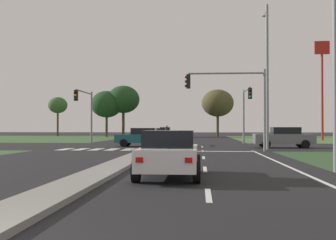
{
  "coord_description": "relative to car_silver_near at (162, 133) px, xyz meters",
  "views": [
    {
      "loc": [
        3.3,
        -4.48,
        1.58
      ],
      "look_at": [
        0.57,
        31.08,
        2.22
      ],
      "focal_mm": 44.35,
      "sensor_mm": 36.0,
      "label": 1
    }
  ],
  "objects": [
    {
      "name": "ground_plane",
      "position": [
        2.25,
        -25.89,
        -0.76
      ],
      "size": [
        200.0,
        200.0,
        0.0
      ],
      "primitive_type": "plane",
      "color": "black"
    },
    {
      "name": "grass_verge_far_left",
      "position": [
        -23.25,
        -1.39,
        -0.76
      ],
      "size": [
        35.0,
        35.0,
        0.01
      ],
      "primitive_type": "cube",
      "color": "#385B2D",
      "rests_on": "ground"
    },
    {
      "name": "median_island_near",
      "position": [
        2.25,
        -44.89,
        -0.69
      ],
      "size": [
        1.2,
        22.0,
        0.14
      ],
      "primitive_type": "cube",
      "color": "gray",
      "rests_on": "ground"
    },
    {
      "name": "median_island_far",
      "position": [
        2.25,
        -0.89,
        -0.69
      ],
      "size": [
        1.2,
        36.0,
        0.14
      ],
      "primitive_type": "cube",
      "color": "gray",
      "rests_on": "ground"
    },
    {
      "name": "lane_dash_near",
      "position": [
        5.75,
        -50.66,
        -0.75
      ],
      "size": [
        0.14,
        2.0,
        0.01
      ],
      "primitive_type": "cube",
      "color": "silver",
      "rests_on": "ground"
    },
    {
      "name": "lane_dash_second",
      "position": [
        5.75,
        -44.66,
        -0.75
      ],
      "size": [
        0.14,
        2.0,
        0.01
      ],
      "primitive_type": "cube",
      "color": "silver",
      "rests_on": "ground"
    },
    {
      "name": "lane_dash_third",
      "position": [
        5.75,
        -38.66,
        -0.75
      ],
      "size": [
        0.14,
        2.0,
        0.01
      ],
      "primitive_type": "cube",
      "color": "silver",
      "rests_on": "ground"
    },
    {
      "name": "lane_dash_fourth",
      "position": [
        5.75,
        -32.66,
        -0.75
      ],
      "size": [
        0.14,
        2.0,
        0.01
      ],
      "primitive_type": "cube",
      "color": "silver",
      "rests_on": "ground"
    },
    {
      "name": "lane_dash_fifth",
      "position": [
        5.75,
        -26.66,
        -0.75
      ],
      "size": [
        0.14,
        2.0,
        0.01
      ],
      "primitive_type": "cube",
      "color": "silver",
      "rests_on": "ground"
    },
    {
      "name": "edge_line_right",
      "position": [
        9.1,
        -43.89,
        -0.75
      ],
      "size": [
        0.14,
        24.0,
        0.01
      ],
      "primitive_type": "cube",
      "color": "silver",
      "rests_on": "ground"
    },
    {
      "name": "stop_bar_near",
      "position": [
        6.05,
        -32.89,
        -0.75
      ],
      "size": [
        6.4,
        0.5,
        0.01
      ],
      "primitive_type": "cube",
      "color": "silver",
      "rests_on": "ground"
    },
    {
      "name": "crosswalk_bar_near",
      "position": [
        -4.15,
        -31.09,
        -0.75
      ],
      "size": [
        0.7,
        2.8,
        0.01
      ],
      "primitive_type": "cube",
      "color": "silver",
      "rests_on": "ground"
    },
    {
      "name": "crosswalk_bar_second",
      "position": [
        -3.0,
        -31.09,
        -0.75
      ],
      "size": [
        0.7,
        2.8,
        0.01
      ],
      "primitive_type": "cube",
      "color": "silver",
      "rests_on": "ground"
    },
    {
      "name": "crosswalk_bar_third",
      "position": [
        -1.85,
        -31.09,
        -0.75
      ],
      "size": [
        0.7,
        2.8,
        0.01
      ],
      "primitive_type": "cube",
      "color": "silver",
      "rests_on": "ground"
    },
    {
      "name": "crosswalk_bar_fourth",
      "position": [
        -0.7,
        -31.09,
        -0.75
      ],
      "size": [
        0.7,
        2.8,
        0.01
      ],
      "primitive_type": "cube",
      "color": "silver",
      "rests_on": "ground"
    },
    {
      "name": "crosswalk_bar_fifth",
      "position": [
        0.45,
        -31.09,
        -0.75
      ],
      "size": [
        0.7,
        2.8,
        0.01
      ],
      "primitive_type": "cube",
      "color": "silver",
      "rests_on": "ground"
    },
    {
      "name": "car_silver_near",
      "position": [
        0.0,
        0.0,
        0.0
      ],
      "size": [
        1.99,
        4.44,
        1.48
      ],
      "rotation": [
        0.0,
        0.0,
        3.14
      ],
      "color": "#B7B7BC",
      "rests_on": "ground"
    },
    {
      "name": "car_teal_second",
      "position": [
        0.81,
        -26.27,
        0.02
      ],
      "size": [
        4.36,
        2.0,
        1.53
      ],
      "rotation": [
        0.0,
        0.0,
        1.57
      ],
      "color": "#19565B",
      "rests_on": "ground"
    },
    {
      "name": "car_grey_third",
      "position": [
        12.07,
        -27.57,
        0.06
      ],
      "size": [
        4.58,
        2.01,
        1.6
      ],
      "rotation": [
        0.0,
        0.0,
        1.57
      ],
      "color": "slate",
      "rests_on": "ground"
    },
    {
      "name": "car_red_fourth",
      "position": [
        0.01,
        6.01,
        0.06
      ],
      "size": [
        1.99,
        4.45,
        1.62
      ],
      "rotation": [
        0.0,
        0.0,
        3.14
      ],
      "color": "#A31919",
      "rests_on": "ground"
    },
    {
      "name": "car_white_fifth",
      "position": [
        4.59,
        -47.29,
        -0.0
      ],
      "size": [
        1.95,
        4.19,
        1.48
      ],
      "color": "silver",
      "rests_on": "ground"
    },
    {
      "name": "traffic_signal_near_right",
      "position": [
        7.84,
        -32.49,
        3.05
      ],
      "size": [
        5.4,
        0.32,
        5.46
      ],
      "color": "gray",
      "rests_on": "ground"
    },
    {
      "name": "traffic_signal_far_right",
      "position": [
        9.85,
        -21.41,
        2.94
      ],
      "size": [
        0.32,
        5.59,
        5.27
      ],
      "color": "gray",
      "rests_on": "ground"
    },
    {
      "name": "traffic_signal_far_left",
      "position": [
        -5.35,
        -21.44,
        2.88
      ],
      "size": [
        0.32,
        5.62,
        5.18
      ],
      "color": "gray",
      "rests_on": "ground"
    },
    {
      "name": "street_lamp_second",
      "position": [
        10.39,
        -30.2,
        5.02
      ],
      "size": [
        0.61,
        2.53,
        10.39
      ],
      "color": "gray",
      "rests_on": "ground"
    },
    {
      "name": "pedestrian_at_median",
      "position": [
        2.1,
        -17.16,
        0.41
      ],
      "size": [
        0.34,
        0.34,
        1.7
      ],
      "rotation": [
        0.0,
        0.0,
        1.68
      ],
      "color": "#335184",
      "rests_on": "median_island_far"
    },
    {
      "name": "fastfood_pole_sign",
      "position": [
        20.63,
        -8.0,
        8.13
      ],
      "size": [
        1.8,
        0.4,
        12.25
      ],
      "color": "red",
      "rests_on": "ground"
    },
    {
      "name": "treeline_near",
      "position": [
        -19.99,
        12.54,
        4.8
      ],
      "size": [
        3.42,
        3.42,
        7.06
      ],
      "color": "#423323",
      "rests_on": "ground"
    },
    {
      "name": "treeline_second",
      "position": [
        -10.2,
        8.85,
        4.75
      ],
      "size": [
        5.31,
        5.31,
        7.78
      ],
      "color": "#423323",
      "rests_on": "ground"
    },
    {
      "name": "treeline_third",
      "position": [
        -7.44,
        9.42,
        5.58
      ],
      "size": [
        5.51,
        5.51,
        8.71
      ],
      "color": "#423323",
      "rests_on": "ground"
    },
    {
      "name": "treeline_fourth",
      "position": [
        8.66,
        12.08,
        5.05
      ],
      "size": [
        5.56,
        5.56,
        8.2
      ],
      "color": "#423323",
      "rests_on": "ground"
    }
  ]
}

